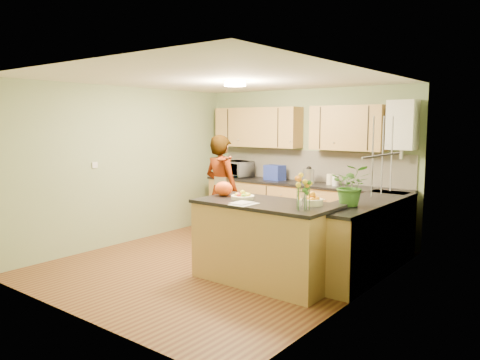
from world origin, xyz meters
The scene contains 28 objects.
floor centered at (0.00, 0.00, 0.00)m, with size 4.50×4.50×0.00m, color #502717.
ceiling centered at (0.00, 0.00, 2.50)m, with size 4.00×4.50×0.02m, color silver.
wall_back centered at (0.00, 2.25, 1.25)m, with size 4.00×0.02×2.50m, color gray.
wall_front centered at (0.00, -2.25, 1.25)m, with size 4.00×0.02×2.50m, color gray.
wall_left centered at (-2.00, 0.00, 1.25)m, with size 0.02×4.50×2.50m, color gray.
wall_right centered at (2.00, 0.00, 1.25)m, with size 0.02×4.50×2.50m, color gray.
back_counter centered at (0.10, 1.95, 0.47)m, with size 3.64×0.62×0.94m.
right_counter centered at (1.70, 0.85, 0.47)m, with size 0.62×2.24×0.94m.
splashback centered at (0.10, 2.23, 1.20)m, with size 3.60×0.02×0.52m, color silver.
upper_cabinets centered at (-0.18, 2.08, 1.85)m, with size 3.20×0.34×0.70m.
boiler centered at (1.70, 2.09, 1.90)m, with size 0.40×0.30×0.86m.
window_right centered at (1.99, 0.60, 1.55)m, with size 0.01×1.30×1.05m.
light_switch centered at (-1.99, -0.60, 1.30)m, with size 0.02×0.09×0.09m, color white.
ceiling_lamp centered at (0.00, 0.30, 2.46)m, with size 0.30×0.30×0.07m.
peninsula_island centered at (0.87, -0.21, 0.49)m, with size 1.72×0.88×0.98m.
fruit_dish centered at (0.52, -0.21, 1.03)m, with size 0.29×0.29×0.10m.
orange_bowl centered at (1.42, -0.06, 1.05)m, with size 0.25×0.25×0.15m.
flower_vase centered at (1.47, -0.39, 1.27)m, with size 0.24×0.24×0.44m.
orange_bag centered at (0.17, -0.16, 1.08)m, with size 0.25×0.21×0.19m, color #FF5515.
papers centered at (0.77, -0.51, 0.99)m, with size 0.23×0.32×0.01m, color silver.
violinist centered at (-0.63, 0.75, 0.87)m, with size 0.64×0.42×1.75m, color tan.
violin centered at (-0.43, 0.53, 1.40)m, with size 0.60×0.24×0.12m, color #4E1704, non-canonical shape.
microwave centered at (-1.26, 1.99, 1.09)m, with size 0.53×0.36×0.29m, color white.
blue_box centered at (-0.45, 1.98, 1.07)m, with size 0.32×0.24×0.26m, color navy.
kettle centered at (0.26, 1.91, 1.07)m, with size 0.18×0.18×0.33m.
jar_cream centered at (0.60, 2.00, 1.03)m, with size 0.11×0.11×0.17m, color #F9F0C7.
jar_white centered at (0.74, 1.92, 1.02)m, with size 0.11×0.11×0.17m, color white.
potted_plant centered at (1.70, 0.38, 1.19)m, with size 0.45×0.39×0.50m, color #397025.
Camera 1 is at (4.04, -4.78, 1.93)m, focal length 35.00 mm.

